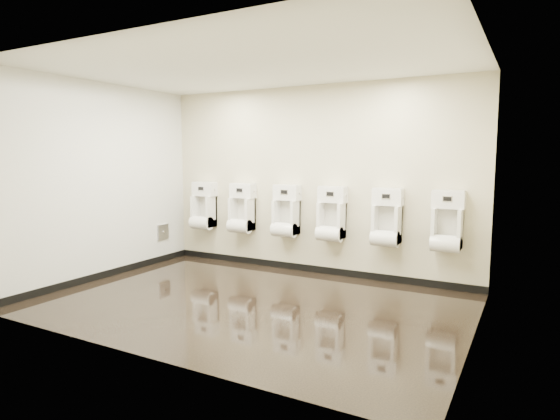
# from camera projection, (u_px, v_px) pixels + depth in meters

# --- Properties ---
(ground) EXTENTS (5.00, 3.50, 0.00)m
(ground) POSITION_uv_depth(u_px,v_px,m) (250.00, 303.00, 5.65)
(ground) COLOR black
(ground) RESTS_ON ground
(ceiling) EXTENTS (5.00, 3.50, 0.00)m
(ceiling) POSITION_uv_depth(u_px,v_px,m) (248.00, 65.00, 5.33)
(ceiling) COLOR silver
(back_wall) EXTENTS (5.00, 0.02, 2.80)m
(back_wall) POSITION_uv_depth(u_px,v_px,m) (312.00, 180.00, 7.02)
(back_wall) COLOR beige
(back_wall) RESTS_ON ground
(front_wall) EXTENTS (5.00, 0.02, 2.80)m
(front_wall) POSITION_uv_depth(u_px,v_px,m) (139.00, 199.00, 3.97)
(front_wall) COLOR beige
(front_wall) RESTS_ON ground
(left_wall) EXTENTS (0.02, 3.50, 2.80)m
(left_wall) POSITION_uv_depth(u_px,v_px,m) (102.00, 182.00, 6.68)
(left_wall) COLOR beige
(left_wall) RESTS_ON ground
(right_wall) EXTENTS (0.02, 3.50, 2.80)m
(right_wall) POSITION_uv_depth(u_px,v_px,m) (479.00, 196.00, 4.30)
(right_wall) COLOR beige
(right_wall) RESTS_ON ground
(tile_overlay_left) EXTENTS (0.01, 3.50, 2.80)m
(tile_overlay_left) POSITION_uv_depth(u_px,v_px,m) (102.00, 182.00, 6.68)
(tile_overlay_left) COLOR silver
(tile_overlay_left) RESTS_ON ground
(skirting_back) EXTENTS (5.00, 0.02, 0.10)m
(skirting_back) POSITION_uv_depth(u_px,v_px,m) (311.00, 268.00, 7.16)
(skirting_back) COLOR black
(skirting_back) RESTS_ON ground
(skirting_left) EXTENTS (0.02, 3.50, 0.10)m
(skirting_left) POSITION_uv_depth(u_px,v_px,m) (106.00, 274.00, 6.83)
(skirting_left) COLOR black
(skirting_left) RESTS_ON ground
(access_panel) EXTENTS (0.04, 0.25, 0.25)m
(access_panel) POSITION_uv_depth(u_px,v_px,m) (163.00, 232.00, 7.82)
(access_panel) COLOR #9E9EA3
(access_panel) RESTS_ON left_wall
(urinal_0) EXTENTS (0.42, 0.31, 0.78)m
(urinal_0) POSITION_uv_depth(u_px,v_px,m) (203.00, 209.00, 7.88)
(urinal_0) COLOR silver
(urinal_0) RESTS_ON back_wall
(urinal_1) EXTENTS (0.42, 0.31, 0.78)m
(urinal_1) POSITION_uv_depth(u_px,v_px,m) (242.00, 212.00, 7.52)
(urinal_1) COLOR silver
(urinal_1) RESTS_ON back_wall
(urinal_2) EXTENTS (0.42, 0.31, 0.78)m
(urinal_2) POSITION_uv_depth(u_px,v_px,m) (286.00, 215.00, 7.13)
(urinal_2) COLOR silver
(urinal_2) RESTS_ON back_wall
(urinal_3) EXTENTS (0.42, 0.31, 0.78)m
(urinal_3) POSITION_uv_depth(u_px,v_px,m) (331.00, 218.00, 6.78)
(urinal_3) COLOR silver
(urinal_3) RESTS_ON back_wall
(urinal_4) EXTENTS (0.42, 0.31, 0.78)m
(urinal_4) POSITION_uv_depth(u_px,v_px,m) (387.00, 222.00, 6.39)
(urinal_4) COLOR silver
(urinal_4) RESTS_ON back_wall
(urinal_5) EXTENTS (0.42, 0.31, 0.78)m
(urinal_5) POSITION_uv_depth(u_px,v_px,m) (447.00, 226.00, 6.01)
(urinal_5) COLOR silver
(urinal_5) RESTS_ON back_wall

